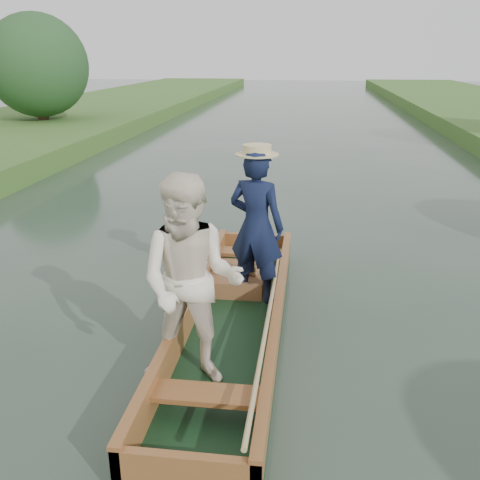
# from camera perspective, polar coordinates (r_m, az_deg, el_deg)

# --- Properties ---
(ground) EXTENTS (120.00, 120.00, 0.00)m
(ground) POSITION_cam_1_polar(r_m,az_deg,el_deg) (6.32, -0.71, -9.97)
(ground) COLOR #283D30
(ground) RESTS_ON ground
(trees_far) EXTENTS (23.13, 16.99, 4.54)m
(trees_far) POSITION_cam_1_polar(r_m,az_deg,el_deg) (14.59, 2.51, 17.11)
(trees_far) COLOR #47331E
(trees_far) RESTS_ON ground
(punt) EXTENTS (1.32, 5.01, 2.12)m
(punt) POSITION_cam_1_polar(r_m,az_deg,el_deg) (5.72, -1.96, -4.20)
(punt) COLOR black
(punt) RESTS_ON ground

